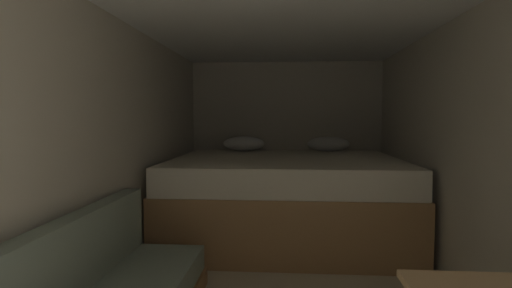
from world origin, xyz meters
TOP-DOWN VIEW (x-y plane):
  - wall_back at (0.00, 5.02)m, footprint 2.58×0.05m
  - wall_left at (-1.26, 2.27)m, footprint 0.05×5.44m
  - wall_right at (1.26, 2.27)m, footprint 0.05×5.44m
  - bed at (0.00, 3.93)m, footprint 2.36×2.04m

SIDE VIEW (x-z plane):
  - bed at x=0.00m, z-range -0.09..0.95m
  - wall_back at x=0.00m, z-range 0.00..2.00m
  - wall_left at x=-1.26m, z-range 0.00..2.00m
  - wall_right at x=1.26m, z-range 0.00..2.00m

